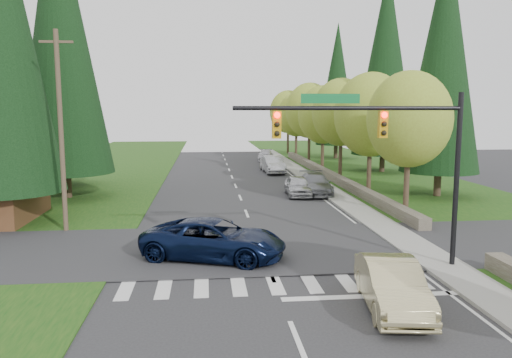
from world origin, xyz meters
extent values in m
plane|color=#28282B|center=(0.00, 0.00, 0.00)|extent=(120.00, 120.00, 0.00)
cube|color=#144412|center=(13.00, 20.00, 0.03)|extent=(14.00, 110.00, 0.06)
cube|color=#144412|center=(-13.00, 20.00, 0.03)|extent=(14.00, 110.00, 0.06)
cube|color=#28282B|center=(0.00, 8.00, 0.00)|extent=(120.00, 8.00, 0.10)
cube|color=gray|center=(6.90, 22.00, 0.07)|extent=(1.80, 80.00, 0.13)
cube|color=gray|center=(6.05, 22.00, 0.07)|extent=(0.20, 80.00, 0.13)
cube|color=#4C4438|center=(8.60, 30.00, 0.35)|extent=(0.70, 40.00, 0.70)
cylinder|color=black|center=(7.20, 4.50, 3.40)|extent=(0.20, 0.20, 6.80)
cylinder|color=black|center=(2.90, 4.50, 6.20)|extent=(8.60, 0.16, 0.16)
cube|color=#0C662D|center=(2.20, 4.55, 6.55)|extent=(2.20, 0.04, 0.35)
cube|color=#BF8C0C|center=(4.20, 4.50, 5.60)|extent=(0.32, 0.24, 1.00)
sphere|color=#FF0C05|center=(4.20, 4.36, 5.95)|extent=(0.22, 0.22, 0.22)
cube|color=#BF8C0C|center=(0.20, 4.50, 5.60)|extent=(0.32, 0.24, 1.00)
sphere|color=#FF0C05|center=(0.20, 4.36, 5.95)|extent=(0.22, 0.22, 0.22)
cylinder|color=#473828|center=(-9.50, 12.00, 5.00)|extent=(0.24, 0.24, 10.00)
cube|color=#473828|center=(-9.50, 12.00, 9.40)|extent=(1.60, 0.10, 0.12)
cylinder|color=#38281C|center=(9.20, 14.00, 2.38)|extent=(0.32, 0.32, 4.76)
ellipsoid|color=olive|center=(9.20, 14.00, 5.61)|extent=(4.80, 4.80, 5.52)
cylinder|color=#38281C|center=(9.30, 21.00, 2.46)|extent=(0.32, 0.32, 4.93)
ellipsoid|color=olive|center=(9.30, 21.00, 5.81)|extent=(5.20, 5.20, 5.98)
cylinder|color=#38281C|center=(9.10, 28.00, 2.52)|extent=(0.32, 0.32, 5.04)
ellipsoid|color=olive|center=(9.10, 28.00, 5.94)|extent=(5.00, 5.00, 5.75)
cylinder|color=#38281C|center=(9.20, 35.00, 2.41)|extent=(0.32, 0.32, 4.82)
ellipsoid|color=olive|center=(9.20, 35.00, 5.68)|extent=(5.00, 5.00, 5.75)
cylinder|color=#38281C|center=(9.30, 42.00, 2.58)|extent=(0.32, 0.32, 5.15)
ellipsoid|color=olive|center=(9.30, 42.00, 6.07)|extent=(5.40, 5.40, 6.21)
cylinder|color=#38281C|center=(9.10, 49.00, 2.35)|extent=(0.32, 0.32, 4.70)
ellipsoid|color=olive|center=(9.10, 49.00, 5.54)|extent=(4.80, 4.80, 5.52)
cylinder|color=#38281C|center=(9.20, 56.00, 2.49)|extent=(0.32, 0.32, 4.98)
ellipsoid|color=olive|center=(9.20, 56.00, 5.87)|extent=(5.20, 5.20, 5.98)
cylinder|color=#38281C|center=(-13.00, 14.00, 1.00)|extent=(0.50, 0.50, 2.00)
cylinder|color=#38281C|center=(-12.00, 22.00, 1.00)|extent=(0.50, 0.50, 2.00)
cone|color=black|center=(-12.00, 22.00, 11.30)|extent=(6.46, 6.46, 19.00)
cylinder|color=#38281C|center=(-14.00, 28.00, 1.00)|extent=(0.50, 0.50, 2.00)
cone|color=black|center=(-14.00, 28.00, 10.30)|extent=(5.78, 5.78, 17.00)
cylinder|color=#38281C|center=(14.00, 20.00, 1.00)|extent=(0.50, 0.50, 2.00)
cone|color=black|center=(14.00, 20.00, 9.80)|extent=(5.44, 5.44, 16.00)
cylinder|color=#38281C|center=(15.00, 34.00, 1.00)|extent=(0.50, 0.50, 2.00)
cone|color=black|center=(15.00, 34.00, 10.80)|extent=(6.12, 6.12, 18.00)
cylinder|color=#38281C|center=(14.00, 48.00, 1.00)|extent=(0.50, 0.50, 2.00)
cone|color=black|center=(14.00, 48.00, 9.30)|extent=(5.10, 5.10, 15.00)
imported|color=beige|center=(3.30, 0.74, 0.76)|extent=(2.23, 4.81, 1.53)
imported|color=black|center=(-2.09, 6.57, 0.82)|extent=(6.50, 4.53, 1.65)
imported|color=silver|center=(4.20, 21.36, 0.72)|extent=(1.89, 4.29, 1.44)
imported|color=gray|center=(5.60, 22.00, 0.76)|extent=(2.50, 5.35, 1.51)
imported|color=silver|center=(4.20, 34.44, 0.83)|extent=(1.88, 5.06, 1.65)
imported|color=silver|center=(4.20, 38.33, 0.74)|extent=(2.25, 4.54, 1.49)
imported|color=#B4B4B9|center=(4.87, 46.25, 0.65)|extent=(2.39, 4.67, 1.30)
camera|label=1|loc=(-2.39, -13.59, 6.14)|focal=35.00mm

